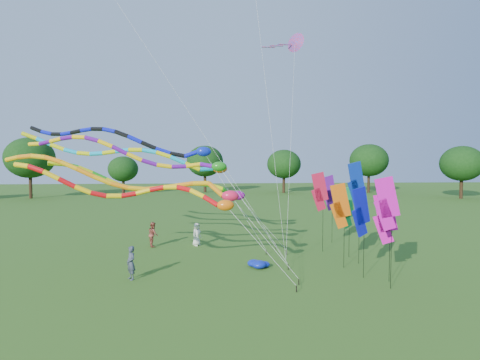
{
  "coord_description": "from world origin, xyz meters",
  "views": [
    {
      "loc": [
        -1.61,
        -17.66,
        5.91
      ],
      "look_at": [
        -0.09,
        3.4,
        4.8
      ],
      "focal_mm": 30.0,
      "sensor_mm": 36.0,
      "label": 1
    }
  ],
  "objects": [
    {
      "name": "banner_pole_blue_b",
      "position": [
        6.46,
        4.1,
        4.51
      ],
      "size": [
        1.14,
        0.39,
        5.79
      ],
      "rotation": [
        0.0,
        0.0,
        0.27
      ],
      "color": "black",
      "rests_on": "ground"
    },
    {
      "name": "ground",
      "position": [
        0.0,
        0.0,
        0.0
      ],
      "size": [
        160.0,
        160.0,
        0.0
      ],
      "primitive_type": "plane",
      "color": "#285817",
      "rests_on": "ground"
    },
    {
      "name": "banner_pole_magenta_b",
      "position": [
        6.7,
        0.88,
        3.05
      ],
      "size": [
        1.11,
        0.5,
        4.31
      ],
      "rotation": [
        0.0,
        0.0,
        -0.37
      ],
      "color": "black",
      "rests_on": "ground"
    },
    {
      "name": "person_a",
      "position": [
        -2.61,
        9.54,
        0.78
      ],
      "size": [
        0.84,
        0.9,
        1.55
      ],
      "primitive_type": "imported",
      "rotation": [
        0.0,
        0.0,
        0.96
      ],
      "color": "silver",
      "rests_on": "ground"
    },
    {
      "name": "tree_ring",
      "position": [
        -0.66,
        5.12,
        5.52
      ],
      "size": [
        118.68,
        118.93,
        9.39
      ],
      "color": "#382314",
      "rests_on": "ground"
    },
    {
      "name": "tube_kite_orange",
      "position": [
        -4.92,
        2.09,
        4.84
      ],
      "size": [
        14.16,
        2.75,
        6.74
      ],
      "rotation": [
        0.0,
        0.0,
        -0.2
      ],
      "color": "black",
      "rests_on": "ground"
    },
    {
      "name": "person_b",
      "position": [
        -5.54,
        2.04,
        0.82
      ],
      "size": [
        0.68,
        0.72,
        1.65
      ],
      "primitive_type": "imported",
      "rotation": [
        0.0,
        0.0,
        -0.93
      ],
      "color": "#3A4051",
      "rests_on": "ground"
    },
    {
      "name": "blue_nylon_heap",
      "position": [
        0.73,
        4.06,
        0.18
      ],
      "size": [
        1.46,
        1.45,
        0.39
      ],
      "color": "#0D22AF",
      "rests_on": "ground"
    },
    {
      "name": "tube_kite_green",
      "position": [
        -3.73,
        5.21,
        4.37
      ],
      "size": [
        12.93,
        2.62,
        6.35
      ],
      "rotation": [
        0.0,
        0.0,
        0.19
      ],
      "color": "black",
      "rests_on": "ground"
    },
    {
      "name": "tube_kite_blue",
      "position": [
        -6.83,
        9.21,
        7.07
      ],
      "size": [
        15.99,
        5.65,
        8.81
      ],
      "rotation": [
        0.0,
        0.0,
        -0.3
      ],
      "color": "black",
      "rests_on": "ground"
    },
    {
      "name": "tube_kite_cyan",
      "position": [
        -6.0,
        8.84,
        6.05
      ],
      "size": [
        16.41,
        2.18,
        8.25
      ],
      "rotation": [
        0.0,
        0.0,
        -0.09
      ],
      "color": "black",
      "rests_on": "ground"
    },
    {
      "name": "banner_pole_violet",
      "position": [
        6.66,
        9.71,
        3.54
      ],
      "size": [
        1.1,
        0.53,
        4.8
      ],
      "rotation": [
        0.0,
        0.0,
        0.41
      ],
      "color": "black",
      "rests_on": "ground"
    },
    {
      "name": "banner_pole_orange",
      "position": [
        5.34,
        3.44,
        3.37
      ],
      "size": [
        1.16,
        0.23,
        4.63
      ],
      "rotation": [
        0.0,
        0.0,
        -0.13
      ],
      "color": "black",
      "rests_on": "ground"
    },
    {
      "name": "banner_pole_blue_a",
      "position": [
        5.71,
        1.42,
        3.31
      ],
      "size": [
        1.1,
        0.53,
        4.57
      ],
      "rotation": [
        0.0,
        0.0,
        0.4
      ],
      "color": "black",
      "rests_on": "ground"
    },
    {
      "name": "tube_kite_purple",
      "position": [
        -5.33,
        4.67,
        6.1
      ],
      "size": [
        14.37,
        3.25,
        7.82
      ],
      "rotation": [
        0.0,
        0.0,
        -0.2
      ],
      "color": "black",
      "rests_on": "ground"
    },
    {
      "name": "banner_pole_green",
      "position": [
        6.43,
        5.56,
        3.0
      ],
      "size": [
        1.1,
        0.54,
        4.26
      ],
      "rotation": [
        0.0,
        0.0,
        0.41
      ],
      "color": "black",
      "rests_on": "ground"
    },
    {
      "name": "delta_kite_high_c",
      "position": [
        4.01,
        9.19,
        13.7
      ],
      "size": [
        3.14,
        6.11,
        14.68
      ],
      "rotation": [
        0.0,
        0.0,
        0.73
      ],
      "color": "black",
      "rests_on": "ground"
    },
    {
      "name": "person_c",
      "position": [
        -5.53,
        9.46,
        0.83
      ],
      "size": [
        0.84,
        0.96,
        1.66
      ],
      "primitive_type": "imported",
      "rotation": [
        0.0,
        0.0,
        1.87
      ],
      "color": "#964636",
      "rests_on": "ground"
    },
    {
      "name": "tube_kite_red",
      "position": [
        -4.35,
        0.41,
        4.41
      ],
      "size": [
        12.14,
        1.44,
        6.26
      ],
      "rotation": [
        0.0,
        0.0,
        -0.12
      ],
      "color": "black",
      "rests_on": "ground"
    },
    {
      "name": "banner_pole_magenta_a",
      "position": [
        6.31,
        -0.14,
        3.87
      ],
      "size": [
        1.14,
        0.39,
        5.14
      ],
      "rotation": [
        0.0,
        0.0,
        -0.28
      ],
      "color": "black",
      "rests_on": "ground"
    },
    {
      "name": "banner_pole_red",
      "position": [
        5.24,
        7.18,
        3.84
      ],
      "size": [
        1.16,
        0.21,
        5.11
      ],
      "rotation": [
        0.0,
        0.0,
        0.12
      ],
      "color": "black",
      "rests_on": "ground"
    }
  ]
}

